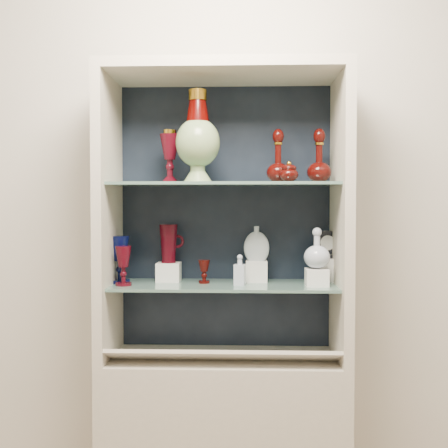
{
  "coord_description": "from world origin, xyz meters",
  "views": [
    {
      "loc": [
        0.08,
        -0.78,
        1.38
      ],
      "look_at": [
        0.0,
        1.53,
        1.3
      ],
      "focal_mm": 45.0,
      "sensor_mm": 36.0,
      "label": 1
    }
  ],
  "objects_px": {
    "lidded_bowl": "(289,171)",
    "cobalt_goblet": "(120,259)",
    "enamel_urn": "(198,136)",
    "cameo_medallion": "(328,244)",
    "ruby_goblet_tall": "(123,266)",
    "ruby_decanter_b": "(319,154)",
    "ruby_decanter_a": "(278,153)",
    "pedestal_lamp_left": "(170,157)",
    "ruby_goblet_small": "(204,272)",
    "clear_square_bottle": "(240,270)",
    "flat_flask": "(256,243)",
    "clear_round_decanter": "(317,249)",
    "pedestal_lamp_right": "(200,152)",
    "ruby_pitcher": "(169,244)"
  },
  "relations": [
    {
      "from": "lidded_bowl",
      "to": "cobalt_goblet",
      "type": "bearing_deg",
      "value": 171.66
    },
    {
      "from": "enamel_urn",
      "to": "flat_flask",
      "type": "xyz_separation_m",
      "value": [
        0.24,
        0.15,
        -0.44
      ]
    },
    {
      "from": "pedestal_lamp_left",
      "to": "cobalt_goblet",
      "type": "distance_m",
      "value": 0.48
    },
    {
      "from": "enamel_urn",
      "to": "lidded_bowl",
      "type": "bearing_deg",
      "value": -2.76
    },
    {
      "from": "enamel_urn",
      "to": "ruby_pitcher",
      "type": "xyz_separation_m",
      "value": [
        -0.14,
        0.14,
        -0.44
      ]
    },
    {
      "from": "enamel_urn",
      "to": "cobalt_goblet",
      "type": "relative_size",
      "value": 1.84
    },
    {
      "from": "pedestal_lamp_right",
      "to": "flat_flask",
      "type": "height_order",
      "value": "pedestal_lamp_right"
    },
    {
      "from": "clear_square_bottle",
      "to": "cameo_medallion",
      "type": "xyz_separation_m",
      "value": [
        0.37,
        0.12,
        0.1
      ]
    },
    {
      "from": "flat_flask",
      "to": "pedestal_lamp_left",
      "type": "bearing_deg",
      "value": -165.4
    },
    {
      "from": "enamel_urn",
      "to": "cameo_medallion",
      "type": "relative_size",
      "value": 2.98
    },
    {
      "from": "pedestal_lamp_left",
      "to": "cameo_medallion",
      "type": "bearing_deg",
      "value": 6.07
    },
    {
      "from": "enamel_urn",
      "to": "clear_square_bottle",
      "type": "distance_m",
      "value": 0.57
    },
    {
      "from": "enamel_urn",
      "to": "lidded_bowl",
      "type": "height_order",
      "value": "enamel_urn"
    },
    {
      "from": "cameo_medallion",
      "to": "pedestal_lamp_right",
      "type": "bearing_deg",
      "value": -178.74
    },
    {
      "from": "ruby_decanter_b",
      "to": "ruby_goblet_small",
      "type": "distance_m",
      "value": 0.68
    },
    {
      "from": "cobalt_goblet",
      "to": "ruby_goblet_tall",
      "type": "distance_m",
      "value": 0.08
    },
    {
      "from": "ruby_decanter_a",
      "to": "ruby_pitcher",
      "type": "distance_m",
      "value": 0.6
    },
    {
      "from": "ruby_goblet_tall",
      "to": "clear_round_decanter",
      "type": "bearing_deg",
      "value": 1.38
    },
    {
      "from": "pedestal_lamp_right",
      "to": "flat_flask",
      "type": "relative_size",
      "value": 1.77
    },
    {
      "from": "pedestal_lamp_left",
      "to": "ruby_decanter_b",
      "type": "height_order",
      "value": "ruby_decanter_b"
    },
    {
      "from": "ruby_decanter_a",
      "to": "ruby_decanter_b",
      "type": "bearing_deg",
      "value": 5.58
    },
    {
      "from": "ruby_goblet_small",
      "to": "ruby_pitcher",
      "type": "height_order",
      "value": "ruby_pitcher"
    },
    {
      "from": "ruby_goblet_tall",
      "to": "clear_square_bottle",
      "type": "relative_size",
      "value": 1.28
    },
    {
      "from": "lidded_bowl",
      "to": "cobalt_goblet",
      "type": "distance_m",
      "value": 0.79
    },
    {
      "from": "ruby_goblet_tall",
      "to": "clear_square_bottle",
      "type": "height_order",
      "value": "ruby_goblet_tall"
    },
    {
      "from": "lidded_bowl",
      "to": "ruby_decanter_b",
      "type": "bearing_deg",
      "value": 36.86
    },
    {
      "from": "pedestal_lamp_left",
      "to": "cameo_medallion",
      "type": "xyz_separation_m",
      "value": [
        0.67,
        0.07,
        -0.37
      ]
    },
    {
      "from": "ruby_decanter_b",
      "to": "cameo_medallion",
      "type": "relative_size",
      "value": 1.92
    },
    {
      "from": "clear_square_bottle",
      "to": "cameo_medallion",
      "type": "height_order",
      "value": "cameo_medallion"
    },
    {
      "from": "flat_flask",
      "to": "lidded_bowl",
      "type": "bearing_deg",
      "value": -47.56
    },
    {
      "from": "ruby_pitcher",
      "to": "clear_round_decanter",
      "type": "height_order",
      "value": "ruby_pitcher"
    },
    {
      "from": "ruby_decanter_a",
      "to": "ruby_goblet_small",
      "type": "height_order",
      "value": "ruby_decanter_a"
    },
    {
      "from": "clear_round_decanter",
      "to": "cobalt_goblet",
      "type": "bearing_deg",
      "value": 176.16
    },
    {
      "from": "clear_round_decanter",
      "to": "ruby_goblet_small",
      "type": "bearing_deg",
      "value": 172.6
    },
    {
      "from": "enamel_urn",
      "to": "ruby_decanter_a",
      "type": "bearing_deg",
      "value": 11.25
    },
    {
      "from": "clear_square_bottle",
      "to": "clear_round_decanter",
      "type": "xyz_separation_m",
      "value": [
        0.31,
        -0.01,
        0.09
      ]
    },
    {
      "from": "ruby_decanter_b",
      "to": "ruby_goblet_tall",
      "type": "distance_m",
      "value": 0.92
    },
    {
      "from": "enamel_urn",
      "to": "ruby_decanter_a",
      "type": "xyz_separation_m",
      "value": [
        0.33,
        0.06,
        -0.06
      ]
    },
    {
      "from": "ruby_decanter_a",
      "to": "ruby_goblet_tall",
      "type": "distance_m",
      "value": 0.78
    },
    {
      "from": "cameo_medallion",
      "to": "ruby_goblet_tall",
      "type": "bearing_deg",
      "value": -170.14
    },
    {
      "from": "ruby_decanter_b",
      "to": "ruby_goblet_tall",
      "type": "relative_size",
      "value": 1.47
    },
    {
      "from": "enamel_urn",
      "to": "cameo_medallion",
      "type": "distance_m",
      "value": 0.72
    },
    {
      "from": "pedestal_lamp_right",
      "to": "ruby_goblet_small",
      "type": "xyz_separation_m",
      "value": [
        0.02,
        -0.06,
        -0.51
      ]
    },
    {
      "from": "ruby_goblet_small",
      "to": "clear_square_bottle",
      "type": "bearing_deg",
      "value": -18.16
    },
    {
      "from": "cobalt_goblet",
      "to": "clear_square_bottle",
      "type": "distance_m",
      "value": 0.51
    },
    {
      "from": "pedestal_lamp_left",
      "to": "ruby_goblet_tall",
      "type": "bearing_deg",
      "value": -157.45
    },
    {
      "from": "ruby_decanter_a",
      "to": "lidded_bowl",
      "type": "relative_size",
      "value": 2.93
    },
    {
      "from": "pedestal_lamp_right",
      "to": "ruby_goblet_small",
      "type": "bearing_deg",
      "value": -70.9
    },
    {
      "from": "ruby_pitcher",
      "to": "clear_square_bottle",
      "type": "relative_size",
      "value": 1.31
    },
    {
      "from": "lidded_bowl",
      "to": "ruby_decanter_a",
      "type": "bearing_deg",
      "value": 114.79
    }
  ]
}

